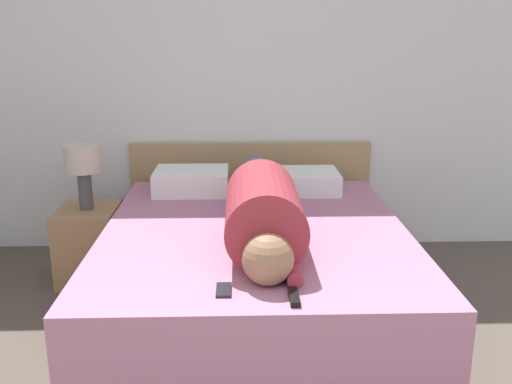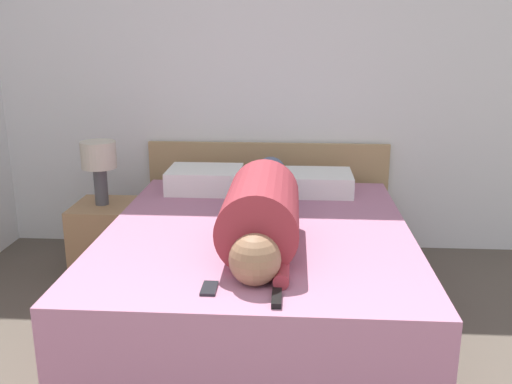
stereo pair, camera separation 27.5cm
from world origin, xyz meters
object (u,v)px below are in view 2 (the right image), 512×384
at_px(bed, 258,274).
at_px(pillow_near_headboard, 205,179).
at_px(nightstand, 105,238).
at_px(cell_phone, 209,288).
at_px(tv_remote, 277,298).
at_px(pillow_second, 317,182).
at_px(person_lying, 263,208).
at_px(table_lamp, 99,160).

relative_size(bed, pillow_near_headboard, 4.11).
relative_size(nightstand, cell_phone, 3.78).
distance_m(nightstand, tv_remote, 1.95).
xyz_separation_m(pillow_near_headboard, pillow_second, (0.76, 0.00, -0.01)).
bearing_deg(bed, person_lying, -76.95).
xyz_separation_m(table_lamp, cell_phone, (0.93, -1.40, -0.23)).
relative_size(nightstand, pillow_second, 1.05).
height_order(pillow_second, tv_remote, pillow_second).
xyz_separation_m(nightstand, cell_phone, (0.93, -1.40, 0.32)).
bearing_deg(nightstand, table_lamp, 0.00).
distance_m(nightstand, table_lamp, 0.55).
height_order(nightstand, table_lamp, table_lamp).
relative_size(person_lying, pillow_near_headboard, 3.55).
xyz_separation_m(table_lamp, tv_remote, (1.22, -1.49, -0.22)).
relative_size(bed, table_lamp, 4.74).
bearing_deg(nightstand, tv_remote, -50.61).
distance_m(table_lamp, tv_remote, 1.94).
xyz_separation_m(pillow_second, cell_phone, (-0.51, -1.55, -0.06)).
height_order(table_lamp, pillow_second, table_lamp).
bearing_deg(nightstand, bed, -28.99).
height_order(bed, pillow_near_headboard, pillow_near_headboard).
relative_size(table_lamp, pillow_near_headboard, 0.87).
distance_m(bed, table_lamp, 1.35).
height_order(table_lamp, pillow_near_headboard, table_lamp).
bearing_deg(cell_phone, pillow_near_headboard, 99.33).
height_order(table_lamp, cell_phone, table_lamp).
xyz_separation_m(nightstand, pillow_second, (1.44, 0.15, 0.38)).
distance_m(table_lamp, pillow_second, 1.46).
xyz_separation_m(pillow_near_headboard, tv_remote, (0.54, -1.63, -0.06)).
distance_m(tv_remote, cell_phone, 0.30).
bearing_deg(table_lamp, person_lying, -33.79).
bearing_deg(pillow_near_headboard, nightstand, -167.86).
height_order(person_lying, cell_phone, person_lying).
distance_m(pillow_near_headboard, tv_remote, 1.72).
height_order(table_lamp, tv_remote, table_lamp).
xyz_separation_m(bed, table_lamp, (-1.09, 0.60, 0.51)).
bearing_deg(pillow_near_headboard, table_lamp, -167.86).
distance_m(bed, cell_phone, 0.86).
bearing_deg(person_lying, table_lamp, 146.21).
xyz_separation_m(person_lying, cell_phone, (-0.19, -0.65, -0.16)).
height_order(person_lying, tv_remote, person_lying).
xyz_separation_m(bed, cell_phone, (-0.16, -0.80, 0.29)).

